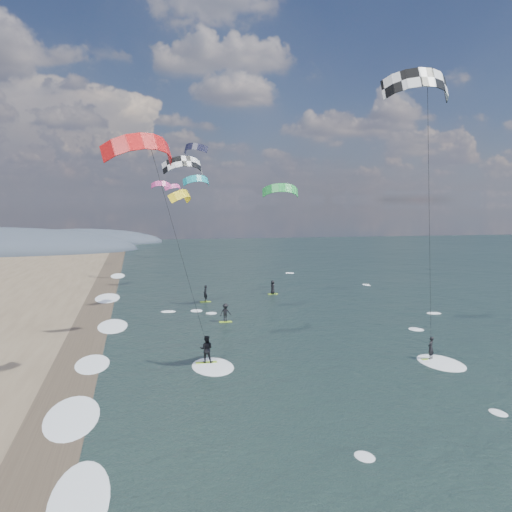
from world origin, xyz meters
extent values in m
plane|color=black|center=(0.00, 0.00, 0.00)|extent=(260.00, 260.00, 0.00)
cube|color=#382D23|center=(-12.00, 10.00, 0.00)|extent=(3.00, 240.00, 0.00)
ellipsoid|color=#3D4756|center=(-22.00, 120.00, 0.00)|extent=(40.00, 18.00, 7.00)
cube|color=#9DD325|center=(10.55, 11.54, 0.03)|extent=(1.21, 0.36, 0.05)
imported|color=black|center=(10.55, 11.54, 0.79)|extent=(0.65, 0.61, 1.49)
ellipsoid|color=white|center=(10.85, 10.74, 0.00)|extent=(2.60, 4.20, 0.12)
cylinder|color=black|center=(8.55, 8.54, 8.96)|extent=(0.02, 0.02, 16.92)
cube|color=#9DD325|center=(-3.88, 13.72, 0.03)|extent=(1.37, 0.42, 0.06)
imported|color=black|center=(-3.88, 13.72, 0.93)|extent=(0.98, 0.84, 1.73)
ellipsoid|color=white|center=(-3.58, 12.92, 0.00)|extent=(2.60, 4.20, 0.12)
cylinder|color=black|center=(-5.63, 10.72, 7.31)|extent=(0.02, 0.02, 13.89)
cube|color=#9DD325|center=(-0.81, 25.69, 0.03)|extent=(1.10, 0.35, 0.05)
imported|color=black|center=(-0.81, 25.69, 0.83)|extent=(1.13, 0.84, 1.55)
cube|color=#9DD325|center=(6.51, 38.96, 0.03)|extent=(1.10, 0.35, 0.05)
imported|color=black|center=(6.51, 38.96, 0.79)|extent=(0.49, 0.74, 1.49)
cube|color=#9DD325|center=(-1.37, 35.64, 0.03)|extent=(1.10, 0.35, 0.05)
imported|color=black|center=(-1.37, 35.64, 0.88)|extent=(0.47, 0.65, 1.67)
ellipsoid|color=white|center=(-10.80, -2.00, 0.00)|extent=(2.40, 5.40, 0.11)
ellipsoid|color=white|center=(-10.80, 6.00, 0.00)|extent=(2.40, 5.40, 0.11)
ellipsoid|color=white|center=(-10.80, 15.00, 0.00)|extent=(2.40, 5.40, 0.11)
ellipsoid|color=white|center=(-10.80, 26.00, 0.00)|extent=(2.40, 5.40, 0.11)
ellipsoid|color=white|center=(-10.80, 40.00, 0.00)|extent=(2.40, 5.40, 0.11)
ellipsoid|color=white|center=(-10.80, 58.00, 0.00)|extent=(2.40, 5.40, 0.11)
camera|label=1|loc=(-8.02, -21.72, 10.40)|focal=40.00mm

